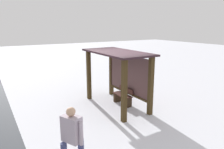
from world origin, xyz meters
name	(u,v)px	position (x,y,z in m)	size (l,w,h in m)	color
ground_plane	(117,106)	(0.00, 0.00, 0.00)	(60.00, 60.00, 0.00)	silver
bus_shelter	(121,68)	(0.00, 0.22, 1.60)	(3.17, 1.58, 2.27)	#392A14
bench_left_inside	(123,97)	(0.00, 0.31, 0.32)	(0.98, 0.39, 0.72)	#452721
person_walking	(72,135)	(2.86, -3.02, 0.91)	(0.61, 0.58, 1.56)	#B1A3B3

